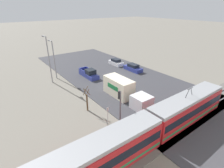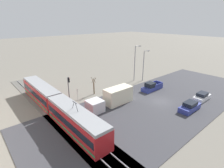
{
  "view_description": "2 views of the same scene",
  "coord_description": "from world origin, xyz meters",
  "px_view_note": "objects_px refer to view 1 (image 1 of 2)",
  "views": [
    {
      "loc": [
        21.59,
        27.11,
        13.99
      ],
      "look_at": [
        7.11,
        7.65,
        3.04
      ],
      "focal_mm": 28.0,
      "sensor_mm": 36.0,
      "label": 1
    },
    {
      "loc": [
        -17.12,
        27.11,
        14.85
      ],
      "look_at": [
        7.78,
        5.77,
        2.87
      ],
      "focal_mm": 28.0,
      "sensor_mm": 36.0,
      "label": 2
    }
  ],
  "objects_px": {
    "light_rail_tram": "(152,127)",
    "street_lamp_near_crossing": "(48,57)",
    "box_truck": "(124,90)",
    "street_lamp_mid_block": "(54,57)",
    "no_parking_sign": "(108,114)",
    "pickup_truck": "(89,74)",
    "sedan_car_0": "(116,62)",
    "street_tree": "(87,100)",
    "sedan_car_1": "(133,68)",
    "traffic_light_pole": "(120,106)"
  },
  "relations": [
    {
      "from": "light_rail_tram",
      "to": "sedan_car_1",
      "type": "height_order",
      "value": "light_rail_tram"
    },
    {
      "from": "street_lamp_near_crossing",
      "to": "street_lamp_mid_block",
      "type": "relative_size",
      "value": 1.15
    },
    {
      "from": "pickup_truck",
      "to": "street_lamp_mid_block",
      "type": "height_order",
      "value": "street_lamp_mid_block"
    },
    {
      "from": "box_truck",
      "to": "street_lamp_near_crossing",
      "type": "relative_size",
      "value": 1.05
    },
    {
      "from": "pickup_truck",
      "to": "light_rail_tram",
      "type": "bearing_deg",
      "value": 79.52
    },
    {
      "from": "light_rail_tram",
      "to": "street_lamp_near_crossing",
      "type": "relative_size",
      "value": 2.92
    },
    {
      "from": "street_tree",
      "to": "traffic_light_pole",
      "type": "bearing_deg",
      "value": 98.93
    },
    {
      "from": "light_rail_tram",
      "to": "box_truck",
      "type": "xyz_separation_m",
      "value": [
        -3.71,
        -9.3,
        -0.24
      ]
    },
    {
      "from": "sedan_car_0",
      "to": "street_tree",
      "type": "bearing_deg",
      "value": 41.31
    },
    {
      "from": "box_truck",
      "to": "traffic_light_pole",
      "type": "distance_m",
      "value": 8.3
    },
    {
      "from": "box_truck",
      "to": "street_tree",
      "type": "bearing_deg",
      "value": -2.81
    },
    {
      "from": "pickup_truck",
      "to": "traffic_light_pole",
      "type": "distance_m",
      "value": 18.43
    },
    {
      "from": "light_rail_tram",
      "to": "street_lamp_mid_block",
      "type": "height_order",
      "value": "street_lamp_mid_block"
    },
    {
      "from": "box_truck",
      "to": "no_parking_sign",
      "type": "distance_m",
      "value": 7.18
    },
    {
      "from": "sedan_car_1",
      "to": "box_truck",
      "type": "bearing_deg",
      "value": 40.41
    },
    {
      "from": "light_rail_tram",
      "to": "pickup_truck",
      "type": "xyz_separation_m",
      "value": [
        -3.84,
        -20.78,
        -0.95
      ]
    },
    {
      "from": "light_rail_tram",
      "to": "no_parking_sign",
      "type": "bearing_deg",
      "value": -66.96
    },
    {
      "from": "box_truck",
      "to": "sedan_car_0",
      "type": "bearing_deg",
      "value": -123.73
    },
    {
      "from": "street_lamp_near_crossing",
      "to": "traffic_light_pole",
      "type": "bearing_deg",
      "value": 94.54
    },
    {
      "from": "sedan_car_0",
      "to": "no_parking_sign",
      "type": "distance_m",
      "value": 24.45
    },
    {
      "from": "box_truck",
      "to": "pickup_truck",
      "type": "height_order",
      "value": "box_truck"
    },
    {
      "from": "street_lamp_mid_block",
      "to": "box_truck",
      "type": "bearing_deg",
      "value": 110.15
    },
    {
      "from": "light_rail_tram",
      "to": "sedan_car_0",
      "type": "bearing_deg",
      "value": -119.41
    },
    {
      "from": "box_truck",
      "to": "pickup_truck",
      "type": "bearing_deg",
      "value": -90.63
    },
    {
      "from": "light_rail_tram",
      "to": "pickup_truck",
      "type": "bearing_deg",
      "value": -100.48
    },
    {
      "from": "street_tree",
      "to": "street_lamp_mid_block",
      "type": "height_order",
      "value": "street_lamp_mid_block"
    },
    {
      "from": "street_lamp_near_crossing",
      "to": "street_lamp_mid_block",
      "type": "xyz_separation_m",
      "value": [
        -1.49,
        -1.7,
        -0.61
      ]
    },
    {
      "from": "light_rail_tram",
      "to": "traffic_light_pole",
      "type": "distance_m",
      "value": 4.26
    },
    {
      "from": "sedan_car_1",
      "to": "street_tree",
      "type": "height_order",
      "value": "street_tree"
    },
    {
      "from": "street_lamp_mid_block",
      "to": "street_lamp_near_crossing",
      "type": "bearing_deg",
      "value": 48.72
    },
    {
      "from": "sedan_car_1",
      "to": "light_rail_tram",
      "type": "bearing_deg",
      "value": 52.2
    },
    {
      "from": "sedan_car_1",
      "to": "pickup_truck",
      "type": "bearing_deg",
      "value": -14.89
    },
    {
      "from": "street_tree",
      "to": "box_truck",
      "type": "bearing_deg",
      "value": 177.19
    },
    {
      "from": "light_rail_tram",
      "to": "street_lamp_near_crossing",
      "type": "bearing_deg",
      "value": -81.57
    },
    {
      "from": "pickup_truck",
      "to": "sedan_car_1",
      "type": "relative_size",
      "value": 1.18
    },
    {
      "from": "light_rail_tram",
      "to": "traffic_light_pole",
      "type": "bearing_deg",
      "value": -61.73
    },
    {
      "from": "traffic_light_pole",
      "to": "no_parking_sign",
      "type": "distance_m",
      "value": 2.73
    },
    {
      "from": "pickup_truck",
      "to": "sedan_car_1",
      "type": "height_order",
      "value": "pickup_truck"
    },
    {
      "from": "sedan_car_1",
      "to": "no_parking_sign",
      "type": "height_order",
      "value": "no_parking_sign"
    },
    {
      "from": "box_truck",
      "to": "street_lamp_near_crossing",
      "type": "xyz_separation_m",
      "value": [
        7.11,
        -13.63,
        3.65
      ]
    },
    {
      "from": "light_rail_tram",
      "to": "street_lamp_near_crossing",
      "type": "height_order",
      "value": "street_lamp_near_crossing"
    },
    {
      "from": "light_rail_tram",
      "to": "street_lamp_mid_block",
      "type": "distance_m",
      "value": 24.86
    },
    {
      "from": "sedan_car_1",
      "to": "no_parking_sign",
      "type": "relative_size",
      "value": 1.95
    },
    {
      "from": "sedan_car_0",
      "to": "sedan_car_1",
      "type": "height_order",
      "value": "sedan_car_1"
    },
    {
      "from": "traffic_light_pole",
      "to": "pickup_truck",
      "type": "bearing_deg",
      "value": -108.19
    },
    {
      "from": "street_tree",
      "to": "street_lamp_mid_block",
      "type": "distance_m",
      "value": 15.3
    },
    {
      "from": "street_lamp_mid_block",
      "to": "no_parking_sign",
      "type": "height_order",
      "value": "street_lamp_mid_block"
    },
    {
      "from": "box_truck",
      "to": "sedan_car_1",
      "type": "bearing_deg",
      "value": -139.59
    },
    {
      "from": "light_rail_tram",
      "to": "sedan_car_0",
      "type": "height_order",
      "value": "light_rail_tram"
    },
    {
      "from": "light_rail_tram",
      "to": "street_tree",
      "type": "bearing_deg",
      "value": -73.65
    }
  ]
}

